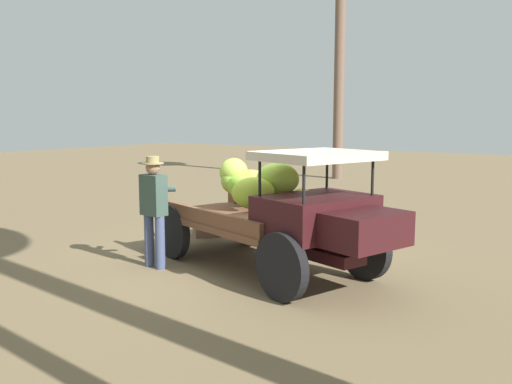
% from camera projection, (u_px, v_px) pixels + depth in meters
% --- Properties ---
extents(ground_plane, '(60.00, 60.00, 0.00)m').
position_uv_depth(ground_plane, '(240.00, 263.00, 9.04)').
color(ground_plane, brown).
extents(truck, '(4.66, 2.80, 1.89)m').
position_uv_depth(truck, '(280.00, 211.00, 8.33)').
color(truck, '#341215').
rests_on(truck, ground).
extents(farmer, '(0.53, 0.47, 1.76)m').
position_uv_depth(farmer, '(154.00, 205.00, 8.63)').
color(farmer, '#435076').
rests_on(farmer, ground).
extents(wooden_crate, '(0.65, 0.66, 0.51)m').
position_uv_depth(wooden_crate, '(207.00, 223.00, 11.01)').
color(wooden_crate, '#865F4C').
rests_on(wooden_crate, ground).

